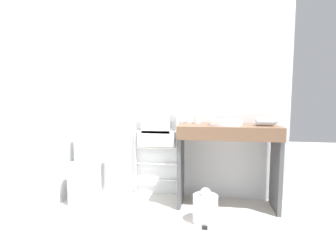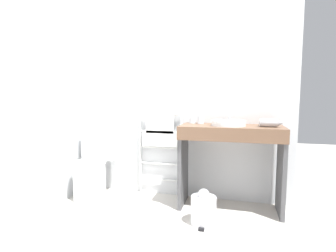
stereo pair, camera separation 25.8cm
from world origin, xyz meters
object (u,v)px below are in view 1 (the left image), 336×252
at_px(toilet, 87,171).
at_px(cup_near_wall, 189,119).
at_px(towel_radiator, 156,137).
at_px(hair_dryer, 265,122).
at_px(cup_near_edge, 197,120).
at_px(sink_basin, 226,122).
at_px(trash_bin, 205,208).

relative_size(toilet, cup_near_wall, 9.55).
relative_size(towel_radiator, hair_dryer, 4.59).
distance_m(towel_radiator, cup_near_edge, 0.54).
xyz_separation_m(towel_radiator, cup_near_edge, (0.49, -0.06, 0.22)).
height_order(sink_basin, trash_bin, sink_basin).
height_order(cup_near_wall, cup_near_edge, cup_near_wall).
bearing_deg(cup_near_edge, toilet, -169.52).
bearing_deg(towel_radiator, hair_dryer, -10.19).
height_order(sink_basin, hair_dryer, hair_dryer).
height_order(toilet, towel_radiator, towel_radiator).
xyz_separation_m(sink_basin, trash_bin, (-0.19, -0.40, -0.77)).
height_order(towel_radiator, trash_bin, towel_radiator).
relative_size(toilet, trash_bin, 2.48).
bearing_deg(sink_basin, toilet, -176.94).
distance_m(sink_basin, hair_dryer, 0.40).
relative_size(sink_basin, cup_near_edge, 4.03).
height_order(sink_basin, cup_near_edge, cup_near_edge).
xyz_separation_m(sink_basin, cup_near_wall, (-0.40, 0.18, 0.01)).
bearing_deg(cup_near_edge, trash_bin, -78.34).
relative_size(sink_basin, hair_dryer, 1.57).
xyz_separation_m(cup_near_edge, trash_bin, (0.11, -0.54, -0.79)).
distance_m(toilet, hair_dryer, 2.01).
distance_m(toilet, cup_near_edge, 1.38).
height_order(toilet, hair_dryer, hair_dryer).
relative_size(cup_near_edge, trash_bin, 0.26).
bearing_deg(towel_radiator, toilet, -158.43).
bearing_deg(sink_basin, hair_dryer, -0.71).
bearing_deg(toilet, towel_radiator, 21.57).
height_order(towel_radiator, sink_basin, towel_radiator).
height_order(hair_dryer, trash_bin, hair_dryer).
bearing_deg(cup_near_wall, sink_basin, -24.71).
relative_size(sink_basin, cup_near_wall, 3.96).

